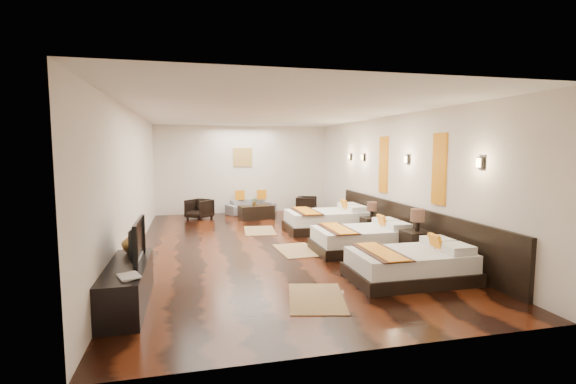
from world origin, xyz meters
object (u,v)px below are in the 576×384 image
object	(u,v)px
bed_near	(411,265)
nightstand_b	(371,225)
figurine	(133,241)
nightstand_a	(417,242)
tv_console	(127,286)
book	(119,278)
armchair_right	(307,205)
armchair_left	(199,209)
coffee_table	(256,212)
tv	(132,241)
bed_far	(327,220)
bed_mid	(362,239)
sofa	(251,206)
table_plant	(255,201)

from	to	relation	value
bed_near	nightstand_b	size ratio (longest dim) A/B	2.26
bed_near	figurine	bearing A→B (deg)	172.02
bed_near	nightstand_a	bearing A→B (deg)	55.61
tv_console	book	bearing A→B (deg)	-90.00
tv_console	armchair_right	distance (m)	8.19
armchair_left	armchair_right	world-z (taller)	armchair_left
coffee_table	armchair_left	bearing A→B (deg)	166.27
nightstand_a	tv	size ratio (longest dim) A/B	0.97
bed_near	coffee_table	size ratio (longest dim) A/B	1.89
bed_far	bed_mid	bearing A→B (deg)	-90.05
armchair_right	sofa	bearing A→B (deg)	98.20
coffee_table	table_plant	bearing A→B (deg)	145.55
nightstand_a	tv_console	distance (m)	5.09
sofa	table_plant	xyz separation A→B (m)	(-0.04, -1.02, 0.29)
nightstand_b	figurine	world-z (taller)	figurine
book	bed_far	bearing A→B (deg)	48.52
nightstand_b	sofa	distance (m)	4.74
tv_console	armchair_right	xyz separation A→B (m)	(4.44, 6.88, 0.01)
armchair_right	armchair_left	bearing A→B (deg)	116.44
bed_far	sofa	xyz separation A→B (m)	(-1.48, 3.20, -0.04)
nightstand_a	book	size ratio (longest dim) A/B	3.08
bed_far	armchair_right	distance (m)	2.75
figurine	armchair_right	world-z (taller)	figurine
tv_console	armchair_left	distance (m)	6.78
bed_near	armchair_left	xyz separation A→B (m)	(-3.11, 6.60, 0.05)
coffee_table	sofa	bearing A→B (deg)	90.00
nightstand_a	armchair_right	distance (m)	5.71
bed_near	figurine	world-z (taller)	figurine
bed_near	armchair_left	bearing A→B (deg)	115.27
bed_near	table_plant	distance (m)	6.41
figurine	nightstand_b	bearing A→B (deg)	26.61
bed_near	tv_console	distance (m)	4.20
armchair_left	coffee_table	xyz separation A→B (m)	(1.64, -0.40, -0.09)
tv	coffee_table	size ratio (longest dim) A/B	0.98
armchair_left	table_plant	xyz separation A→B (m)	(1.60, -0.37, 0.23)
tv	armchair_left	xyz separation A→B (m)	(1.03, 6.52, -0.54)
bed_near	armchair_right	xyz separation A→B (m)	(0.24, 6.79, 0.03)
nightstand_a	book	distance (m)	5.27
figurine	coffee_table	size ratio (longest dim) A/B	0.33
bed_far	book	size ratio (longest dim) A/B	6.64
bed_near	bed_far	world-z (taller)	bed_far
armchair_left	coffee_table	bearing A→B (deg)	29.66
book	tv_console	bearing A→B (deg)	90.00
figurine	book	bearing A→B (deg)	-90.00
sofa	armchair_left	xyz separation A→B (m)	(-1.64, -0.65, 0.07)
nightstand_a	figurine	distance (m)	4.99
bed_far	armchair_right	size ratio (longest dim) A/B	3.32
bed_mid	armchair_left	size ratio (longest dim) A/B	2.97
book	armchair_right	size ratio (longest dim) A/B	0.50
armchair_left	armchair_right	distance (m)	3.36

